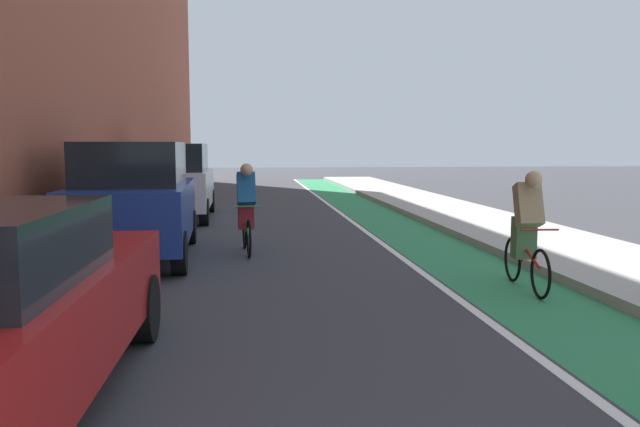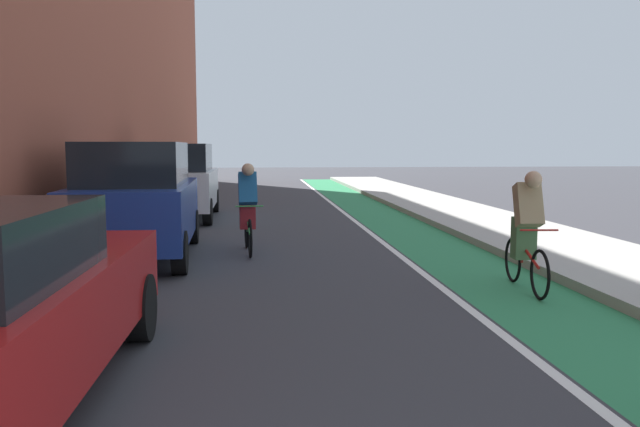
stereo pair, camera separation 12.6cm
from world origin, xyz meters
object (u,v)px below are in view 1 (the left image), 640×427
(parked_suv_blue, at_px, (135,200))
(parked_suv_white, at_px, (176,181))
(cyclist_mid, at_px, (526,227))
(cyclist_trailing, at_px, (246,208))

(parked_suv_blue, height_order, parked_suv_white, same)
(parked_suv_blue, bearing_deg, cyclist_mid, -27.85)
(parked_suv_blue, distance_m, cyclist_trailing, 1.91)
(parked_suv_white, distance_m, cyclist_mid, 10.56)
(parked_suv_white, relative_size, cyclist_mid, 2.53)
(parked_suv_blue, xyz_separation_m, parked_suv_white, (-0.00, 6.01, 0.00))
(parked_suv_blue, xyz_separation_m, cyclist_mid, (5.58, -2.95, -0.17))
(parked_suv_blue, distance_m, cyclist_mid, 6.31)
(parked_suv_blue, relative_size, parked_suv_white, 1.00)
(parked_suv_white, height_order, cyclist_trailing, parked_suv_white)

